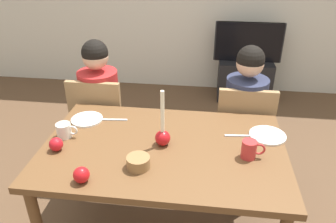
{
  "coord_description": "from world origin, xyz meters",
  "views": [
    {
      "loc": [
        0.23,
        -1.57,
        1.84
      ],
      "look_at": [
        0.0,
        0.2,
        0.87
      ],
      "focal_mm": 35.44,
      "sensor_mm": 36.0,
      "label": 1
    }
  ],
  "objects_px": {
    "tv_stand": "(244,79)",
    "tv": "(249,42)",
    "mug_left": "(64,130)",
    "person_left_child": "(101,114)",
    "plate_left": "(87,119)",
    "plate_right": "(268,135)",
    "person_right_child": "(243,123)",
    "apple_by_left_plate": "(56,144)",
    "candle_centerpiece": "(163,134)",
    "chair_right": "(242,132)",
    "mug_right": "(250,149)",
    "apple_near_candle": "(81,175)",
    "bowl_walnuts": "(138,162)",
    "dining_table": "(164,158)",
    "chair_left": "(101,122)"
  },
  "relations": [
    {
      "from": "person_left_child",
      "to": "plate_left",
      "type": "xyz_separation_m",
      "value": [
        0.05,
        -0.4,
        0.19
      ]
    },
    {
      "from": "chair_left",
      "to": "mug_right",
      "type": "distance_m",
      "value": 1.29
    },
    {
      "from": "plate_left",
      "to": "plate_right",
      "type": "relative_size",
      "value": 0.93
    },
    {
      "from": "apple_near_candle",
      "to": "chair_right",
      "type": "bearing_deg",
      "value": 47.87
    },
    {
      "from": "person_right_child",
      "to": "tv_stand",
      "type": "relative_size",
      "value": 1.83
    },
    {
      "from": "chair_right",
      "to": "candle_centerpiece",
      "type": "height_order",
      "value": "candle_centerpiece"
    },
    {
      "from": "dining_table",
      "to": "chair_left",
      "type": "relative_size",
      "value": 1.56
    },
    {
      "from": "person_right_child",
      "to": "chair_left",
      "type": "bearing_deg",
      "value": -178.32
    },
    {
      "from": "person_right_child",
      "to": "plate_right",
      "type": "relative_size",
      "value": 5.33
    },
    {
      "from": "tv_stand",
      "to": "bowl_walnuts",
      "type": "relative_size",
      "value": 5.16
    },
    {
      "from": "plate_left",
      "to": "tv",
      "type": "bearing_deg",
      "value": 59.31
    },
    {
      "from": "bowl_walnuts",
      "to": "chair_right",
      "type": "bearing_deg",
      "value": 52.91
    },
    {
      "from": "tv_stand",
      "to": "mug_left",
      "type": "bearing_deg",
      "value": -119.49
    },
    {
      "from": "apple_by_left_plate",
      "to": "apple_near_candle",
      "type": "bearing_deg",
      "value": -45.54
    },
    {
      "from": "dining_table",
      "to": "apple_by_left_plate",
      "type": "distance_m",
      "value": 0.62
    },
    {
      "from": "plate_right",
      "to": "apple_near_candle",
      "type": "xyz_separation_m",
      "value": [
        -0.97,
        -0.54,
        0.04
      ]
    },
    {
      "from": "person_right_child",
      "to": "apple_by_left_plate",
      "type": "relative_size",
      "value": 14.86
    },
    {
      "from": "tv",
      "to": "mug_right",
      "type": "relative_size",
      "value": 6.09
    },
    {
      "from": "tv_stand",
      "to": "mug_left",
      "type": "xyz_separation_m",
      "value": [
        -1.29,
        -2.28,
        0.55
      ]
    },
    {
      "from": "tv",
      "to": "plate_right",
      "type": "bearing_deg",
      "value": -91.95
    },
    {
      "from": "candle_centerpiece",
      "to": "mug_left",
      "type": "relative_size",
      "value": 2.64
    },
    {
      "from": "mug_left",
      "to": "bowl_walnuts",
      "type": "relative_size",
      "value": 1.05
    },
    {
      "from": "tv_stand",
      "to": "mug_left",
      "type": "relative_size",
      "value": 4.91
    },
    {
      "from": "tv_stand",
      "to": "plate_left",
      "type": "relative_size",
      "value": 3.12
    },
    {
      "from": "chair_right",
      "to": "apple_by_left_plate",
      "type": "relative_size",
      "value": 11.41
    },
    {
      "from": "person_right_child",
      "to": "apple_near_candle",
      "type": "distance_m",
      "value": 1.34
    },
    {
      "from": "person_right_child",
      "to": "apple_by_left_plate",
      "type": "height_order",
      "value": "person_right_child"
    },
    {
      "from": "chair_right",
      "to": "chair_left",
      "type": "bearing_deg",
      "value": 180.0
    },
    {
      "from": "chair_left",
      "to": "tv",
      "type": "xyz_separation_m",
      "value": [
        1.27,
        1.69,
        0.2
      ]
    },
    {
      "from": "chair_left",
      "to": "person_right_child",
      "type": "relative_size",
      "value": 0.77
    },
    {
      "from": "mug_left",
      "to": "apple_by_left_plate",
      "type": "xyz_separation_m",
      "value": [
        0.01,
        -0.14,
        -0.01
      ]
    },
    {
      "from": "bowl_walnuts",
      "to": "apple_by_left_plate",
      "type": "distance_m",
      "value": 0.5
    },
    {
      "from": "person_left_child",
      "to": "apple_by_left_plate",
      "type": "xyz_separation_m",
      "value": [
        -0.01,
        -0.76,
        0.22
      ]
    },
    {
      "from": "person_left_child",
      "to": "apple_by_left_plate",
      "type": "height_order",
      "value": "person_left_child"
    },
    {
      "from": "mug_left",
      "to": "plate_right",
      "type": "bearing_deg",
      "value": 7.5
    },
    {
      "from": "tv_stand",
      "to": "plate_right",
      "type": "bearing_deg",
      "value": -91.95
    },
    {
      "from": "chair_right",
      "to": "plate_left",
      "type": "xyz_separation_m",
      "value": [
        -1.06,
        -0.37,
        0.24
      ]
    },
    {
      "from": "dining_table",
      "to": "plate_right",
      "type": "bearing_deg",
      "value": 16.73
    },
    {
      "from": "person_left_child",
      "to": "bowl_walnuts",
      "type": "relative_size",
      "value": 9.45
    },
    {
      "from": "tv_stand",
      "to": "tv",
      "type": "xyz_separation_m",
      "value": [
        -0.0,
        0.0,
        0.47
      ]
    },
    {
      "from": "person_right_child",
      "to": "mug_left",
      "type": "bearing_deg",
      "value": -151.15
    },
    {
      "from": "chair_right",
      "to": "plate_right",
      "type": "distance_m",
      "value": 0.5
    },
    {
      "from": "chair_right",
      "to": "tv",
      "type": "bearing_deg",
      "value": 84.32
    },
    {
      "from": "chair_right",
      "to": "candle_centerpiece",
      "type": "xyz_separation_m",
      "value": [
        -0.52,
        -0.59,
        0.31
      ]
    },
    {
      "from": "plate_right",
      "to": "tv",
      "type": "bearing_deg",
      "value": 88.05
    },
    {
      "from": "chair_left",
      "to": "apple_by_left_plate",
      "type": "bearing_deg",
      "value": -90.58
    },
    {
      "from": "candle_centerpiece",
      "to": "plate_left",
      "type": "xyz_separation_m",
      "value": [
        -0.54,
        0.22,
        -0.06
      ]
    },
    {
      "from": "tv_stand",
      "to": "plate_right",
      "type": "relative_size",
      "value": 2.91
    },
    {
      "from": "chair_right",
      "to": "mug_right",
      "type": "xyz_separation_m",
      "value": [
        -0.04,
        -0.66,
        0.29
      ]
    },
    {
      "from": "mug_left",
      "to": "chair_left",
      "type": "bearing_deg",
      "value": 88.45
    }
  ]
}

